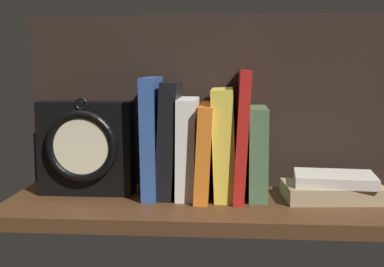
% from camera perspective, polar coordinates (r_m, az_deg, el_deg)
% --- Properties ---
extents(ground_plane, '(0.76, 0.27, 0.03)m').
position_cam_1_polar(ground_plane, '(0.96, 1.94, -8.20)').
color(ground_plane, '#4C2D19').
extents(back_panel, '(0.76, 0.01, 0.35)m').
position_cam_1_polar(back_panel, '(1.06, 2.28, 3.61)').
color(back_panel, black).
rests_on(back_panel, ground_plane).
extents(book_blue_modern, '(0.03, 0.14, 0.23)m').
position_cam_1_polar(book_blue_modern, '(0.99, -4.44, -0.34)').
color(book_blue_modern, '#2D4C8E').
rests_on(book_blue_modern, ground_plane).
extents(book_black_skeptic, '(0.04, 0.12, 0.22)m').
position_cam_1_polar(book_black_skeptic, '(0.98, -2.59, -0.62)').
color(book_black_skeptic, black).
rests_on(book_black_skeptic, ground_plane).
extents(book_white_catcher, '(0.04, 0.13, 0.19)m').
position_cam_1_polar(book_white_catcher, '(0.98, -0.48, -1.55)').
color(book_white_catcher, silver).
rests_on(book_white_catcher, ground_plane).
extents(book_orange_pandolfini, '(0.03, 0.17, 0.18)m').
position_cam_1_polar(book_orange_pandolfini, '(0.98, 1.47, -1.87)').
color(book_orange_pandolfini, orange).
rests_on(book_orange_pandolfini, ground_plane).
extents(book_yellow_seinlanguage, '(0.05, 0.14, 0.21)m').
position_cam_1_polar(book_yellow_seinlanguage, '(0.98, 3.59, -1.05)').
color(book_yellow_seinlanguage, gold).
rests_on(book_yellow_seinlanguage, ground_plane).
extents(book_red_requiem, '(0.03, 0.16, 0.24)m').
position_cam_1_polar(book_red_requiem, '(0.97, 5.55, -0.04)').
color(book_red_requiem, red).
rests_on(book_red_requiem, ground_plane).
extents(book_green_romantic, '(0.04, 0.12, 0.17)m').
position_cam_1_polar(book_green_romantic, '(0.98, 7.30, -2.09)').
color(book_green_romantic, '#476B44').
rests_on(book_green_romantic, ground_plane).
extents(framed_clock, '(0.18, 0.07, 0.19)m').
position_cam_1_polar(framed_clock, '(1.01, -11.78, -1.53)').
color(framed_clock, black).
rests_on(framed_clock, ground_plane).
extents(book_stack_side, '(0.19, 0.12, 0.05)m').
position_cam_1_polar(book_stack_side, '(1.00, 15.49, -5.82)').
color(book_stack_side, '#9E8966').
rests_on(book_stack_side, ground_plane).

